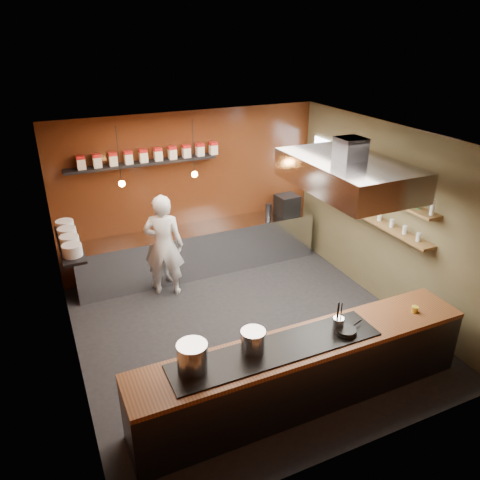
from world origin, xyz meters
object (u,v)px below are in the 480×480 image
stockpot_large (192,357)px  stockpot_small (253,341)px  extractor_hood (348,174)px  espresso_machine (287,205)px  chef (164,246)px

stockpot_large → stockpot_small: 0.74m
stockpot_small → extractor_hood: bearing=29.5°
espresso_machine → stockpot_small: bearing=-128.7°
extractor_hood → chef: size_ratio=1.09×
stockpot_small → chef: chef is taller
extractor_hood → espresso_machine: extractor_hood is taller
extractor_hood → stockpot_small: bearing=-150.5°
extractor_hood → stockpot_large: (-2.71, -1.13, -1.40)m
espresso_machine → chef: 2.69m
extractor_hood → stockpot_large: bearing=-157.3°
extractor_hood → chef: 3.36m
stockpot_large → stockpot_small: (0.74, 0.02, -0.03)m
stockpot_small → stockpot_large: bearing=-178.8°
espresso_machine → chef: bearing=-175.0°
stockpot_large → chef: chef is taller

